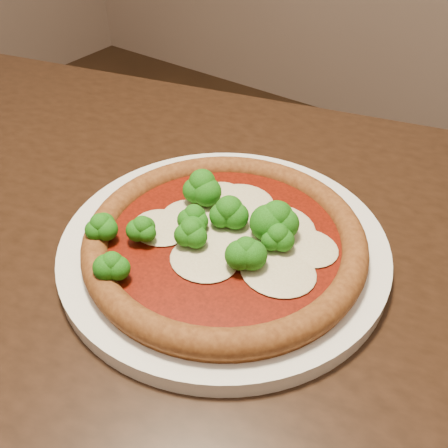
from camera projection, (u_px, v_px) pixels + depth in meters
The scene contains 3 objects.
dining_table at pixel (167, 319), 0.59m from camera, with size 1.45×1.11×0.75m.
plate at pixel (224, 246), 0.53m from camera, with size 0.35×0.35×0.02m, color silver.
pizza at pixel (224, 237), 0.51m from camera, with size 0.29×0.29×0.06m.
Camera 1 is at (0.33, -0.07, 1.12)m, focal length 40.00 mm.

